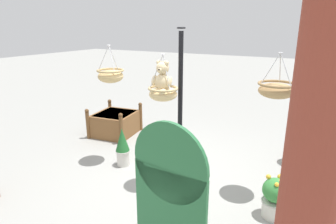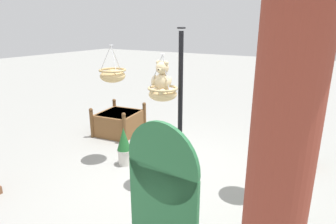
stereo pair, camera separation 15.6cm
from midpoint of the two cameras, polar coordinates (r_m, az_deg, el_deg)
The scene contains 11 objects.
ground_plane at distance 4.80m, azimuth 1.56°, elevation -13.02°, with size 40.00×40.00×0.00m, color gray.
display_pole_central at distance 4.45m, azimuth 3.39°, elevation -5.14°, with size 0.44×0.44×2.37m.
hanging_basket_with_teddy at distance 4.08m, azimuth 0.06°, elevation 3.80°, with size 0.43×0.43×0.66m.
teddy_bear at distance 4.03m, azimuth -0.11°, elevation 6.52°, with size 0.32×0.28×0.46m.
hanging_basket_left_high at distance 4.07m, azimuth 21.87°, elevation 3.99°, with size 0.50×0.50×0.61m.
hanging_basket_right_low at distance 5.01m, azimuth -10.07°, elevation 7.26°, with size 0.46×0.46×0.63m.
wooden_planter_box at distance 6.64m, azimuth -9.01°, elevation -1.99°, with size 1.03×1.08×0.67m.
potted_plant_tall_leafy at distance 5.14m, azimuth -7.86°, elevation -6.67°, with size 0.25×0.25×0.69m.
potted_plant_bushy_green at distance 4.04m, azimuth 21.27°, elevation -15.91°, with size 0.32×0.32×0.57m.
potted_plant_conical_shrub at distance 5.55m, azimuth 26.85°, elevation -4.05°, with size 0.40×0.40×0.96m.
display_sign_board at distance 2.74m, azimuth 0.48°, elevation -15.28°, with size 0.79×0.13×1.60m.
Camera 2 is at (-2.11, 3.59, 2.39)m, focal length 30.65 mm.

